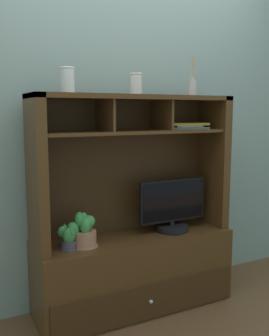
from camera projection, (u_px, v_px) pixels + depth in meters
floor_plane at (135, 307)px, 2.67m from camera, size 6.00×6.00×0.02m
back_wall at (119, 101)px, 2.67m from camera, size 6.00×0.02×2.80m
media_console at (134, 246)px, 2.61m from camera, size 1.34×0.45×1.44m
tv_monitor at (172, 209)px, 2.67m from camera, size 0.51×0.22×0.36m
potted_orchid at (69, 235)px, 2.32m from camera, size 0.13×0.12×0.17m
potted_fern at (85, 232)px, 2.37m from camera, size 0.16×0.16×0.22m
magazine_stack_left at (184, 126)px, 2.68m from camera, size 0.34×0.24×0.04m
diffuser_bottle at (192, 87)px, 2.63m from camera, size 0.05×0.05×0.28m
ceramic_vase at (68, 80)px, 2.26m from camera, size 0.08×0.08×0.15m
accent_vase at (136, 84)px, 2.43m from camera, size 0.08×0.08×0.13m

